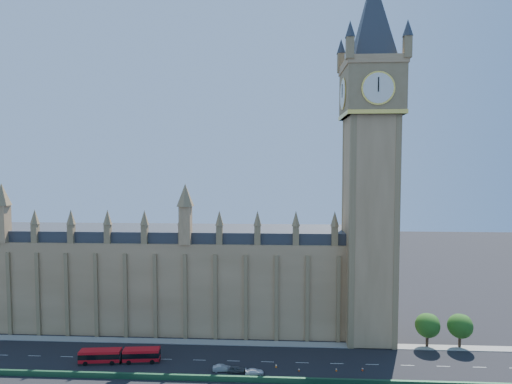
{
  "coord_description": "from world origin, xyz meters",
  "views": [
    {
      "loc": [
        14.08,
        -90.3,
        44.75
      ],
      "look_at": [
        8.78,
        10.0,
        39.01
      ],
      "focal_mm": 28.0,
      "sensor_mm": 36.0,
      "label": 1
    }
  ],
  "objects_px": {
    "red_bus": "(120,356)",
    "car_grey": "(236,369)",
    "car_silver": "(222,368)",
    "car_white": "(254,372)"
  },
  "relations": [
    {
      "from": "red_bus",
      "to": "car_grey",
      "type": "bearing_deg",
      "value": -12.55
    },
    {
      "from": "car_silver",
      "to": "car_white",
      "type": "relative_size",
      "value": 1.02
    },
    {
      "from": "car_silver",
      "to": "red_bus",
      "type": "bearing_deg",
      "value": 77.66
    },
    {
      "from": "red_bus",
      "to": "car_grey",
      "type": "distance_m",
      "value": 27.62
    },
    {
      "from": "red_bus",
      "to": "car_white",
      "type": "height_order",
      "value": "red_bus"
    },
    {
      "from": "car_silver",
      "to": "car_white",
      "type": "distance_m",
      "value": 7.34
    },
    {
      "from": "car_white",
      "to": "red_bus",
      "type": "bearing_deg",
      "value": 76.72
    },
    {
      "from": "red_bus",
      "to": "car_silver",
      "type": "height_order",
      "value": "red_bus"
    },
    {
      "from": "red_bus",
      "to": "car_silver",
      "type": "bearing_deg",
      "value": -12.57
    },
    {
      "from": "red_bus",
      "to": "car_white",
      "type": "distance_m",
      "value": 31.68
    }
  ]
}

